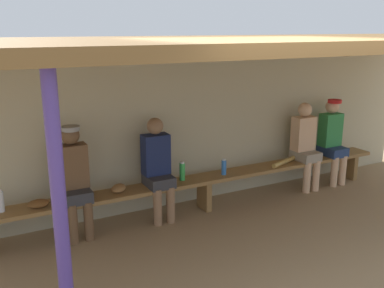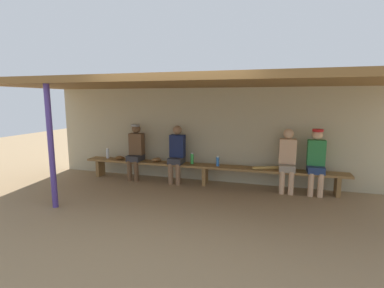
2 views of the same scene
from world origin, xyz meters
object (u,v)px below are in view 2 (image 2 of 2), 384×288
object	(u,v)px
player_rightmost	(316,159)
baseball_glove_dark_brown	(120,158)
support_post	(51,147)
baseball_glove_tan	(156,160)
bench	(205,168)
player_with_sunglasses	(287,158)
water_bottle_green	(192,159)
player_shirtless_tan	(177,152)
water_bottle_clear	(218,161)
water_bottle_blue	(108,154)
baseball_bat	(271,168)
player_middle	(136,149)

from	to	relation	value
player_rightmost	baseball_glove_dark_brown	bearing A→B (deg)	-179.57
support_post	baseball_glove_tan	bearing A→B (deg)	63.09
support_post	bench	xyz separation A→B (m)	(2.28, 2.10, -0.71)
player_with_sunglasses	water_bottle_green	bearing A→B (deg)	179.19
player_shirtless_tan	water_bottle_green	xyz separation A→B (m)	(0.36, 0.03, -0.15)
support_post	water_bottle_clear	bearing A→B (deg)	38.89
player_rightmost	water_bottle_blue	xyz separation A→B (m)	(-4.86, 0.03, -0.16)
player_with_sunglasses	baseball_glove_tan	xyz separation A→B (m)	(-2.97, 0.02, -0.22)
support_post	baseball_glove_dark_brown	bearing A→B (deg)	86.73
support_post	baseball_bat	distance (m)	4.31
support_post	water_bottle_blue	bearing A→B (deg)	97.05
support_post	water_bottle_green	world-z (taller)	support_post
bench	baseball_glove_dark_brown	bearing A→B (deg)	-179.21
bench	baseball_glove_tan	world-z (taller)	baseball_glove_tan
bench	water_bottle_blue	distance (m)	2.55
bench	water_bottle_green	xyz separation A→B (m)	(-0.32, 0.03, 0.20)
player_rightmost	baseball_glove_tan	world-z (taller)	player_rightmost
player_shirtless_tan	player_with_sunglasses	bearing A→B (deg)	0.00
bench	support_post	bearing A→B (deg)	-137.35
player_shirtless_tan	water_bottle_clear	xyz separation A→B (m)	(0.98, -0.03, -0.16)
bench	baseball_glove_dark_brown	xyz separation A→B (m)	(-2.16, -0.03, 0.12)
baseball_glove_dark_brown	baseball_glove_tan	size ratio (longest dim) A/B	1.00
water_bottle_green	baseball_bat	size ratio (longest dim) A/B	0.33
support_post	player_with_sunglasses	distance (m)	4.57
bench	baseball_glove_dark_brown	world-z (taller)	baseball_glove_dark_brown
player_rightmost	water_bottle_blue	bearing A→B (deg)	179.59
water_bottle_blue	baseball_glove_tan	distance (m)	1.34
player_middle	baseball_bat	world-z (taller)	player_middle
water_bottle_blue	baseball_bat	size ratio (longest dim) A/B	0.33
baseball_glove_dark_brown	player_shirtless_tan	bearing A→B (deg)	-175.60
player_shirtless_tan	water_bottle_clear	distance (m)	0.99
support_post	player_with_sunglasses	xyz separation A→B (m)	(4.04, 2.10, -0.37)
player_with_sunglasses	water_bottle_clear	xyz separation A→B (m)	(-1.47, -0.03, -0.16)
bench	player_shirtless_tan	distance (m)	0.76
player_with_sunglasses	water_bottle_clear	size ratio (longest dim) A/B	5.92
water_bottle_clear	baseball_glove_tan	bearing A→B (deg)	178.32
player_shirtless_tan	player_rightmost	xyz separation A→B (m)	(3.00, 0.00, 0.02)
player_rightmost	water_bottle_green	xyz separation A→B (m)	(-2.64, 0.03, -0.16)
bench	player_with_sunglasses	size ratio (longest dim) A/B	4.49
water_bottle_blue	baseball_bat	bearing A→B (deg)	-0.55
baseball_glove_dark_brown	baseball_bat	world-z (taller)	baseball_glove_dark_brown
player_shirtless_tan	baseball_glove_tan	world-z (taller)	player_shirtless_tan
baseball_glove_dark_brown	player_middle	bearing A→B (deg)	-172.38
player_middle	player_with_sunglasses	size ratio (longest dim) A/B	1.01
player_shirtless_tan	baseball_glove_tan	xyz separation A→B (m)	(-0.52, 0.02, -0.22)
support_post	baseball_glove_dark_brown	world-z (taller)	support_post
bench	water_bottle_green	size ratio (longest dim) A/B	23.39
bench	water_bottle_blue	xyz separation A→B (m)	(-2.54, 0.04, 0.19)
bench	water_bottle_blue	world-z (taller)	water_bottle_blue
water_bottle_green	baseball_bat	xyz separation A→B (m)	(1.75, -0.03, -0.09)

